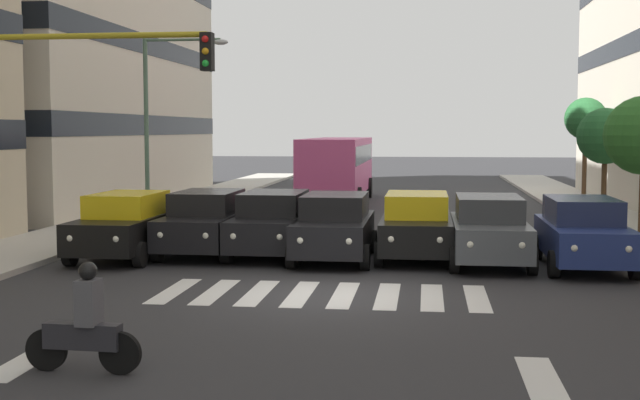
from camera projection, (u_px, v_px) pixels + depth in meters
name	position (u px, v px, depth m)	size (l,w,h in m)	color
ground_plane	(322.00, 294.00, 17.36)	(180.00, 180.00, 0.00)	#2D2D30
crosswalk_markings	(322.00, 294.00, 17.36)	(6.75, 2.80, 0.01)	silver
lane_arrow_0	(541.00, 379.00, 11.46)	(0.50, 2.20, 0.01)	silver
lane_arrow_1	(28.00, 360.00, 12.38)	(0.50, 2.20, 0.01)	silver
car_0	(583.00, 232.00, 20.58)	(2.02, 4.44, 1.72)	navy
car_1	(489.00, 230.00, 21.17)	(2.02, 4.44, 1.72)	#474C51
car_2	(417.00, 225.00, 22.09)	(2.02, 4.44, 1.72)	black
car_3	(335.00, 226.00, 21.86)	(2.02, 4.44, 1.72)	black
car_4	(273.00, 223.00, 22.64)	(2.02, 4.44, 1.72)	black
car_5	(206.00, 222.00, 22.90)	(2.02, 4.44, 1.72)	black
car_6	(126.00, 225.00, 22.25)	(2.02, 4.44, 1.72)	black
bus_behind_traffic	(338.00, 163.00, 39.02)	(2.78, 10.50, 3.00)	#DB5193
motorcycle_with_rider	(85.00, 327.00, 11.71)	(1.70, 0.37, 1.57)	black
traffic_light_gantry	(54.00, 113.00, 17.38)	(4.91, 0.36, 5.50)	#AD991E
street_lamp_right	(161.00, 106.00, 30.36)	(3.14, 0.28, 6.60)	#4C6B56
street_tree_2	(605.00, 136.00, 31.49)	(2.11, 2.11, 4.07)	#513823
street_tree_3	(586.00, 119.00, 37.27)	(1.86, 1.86, 4.67)	#513823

